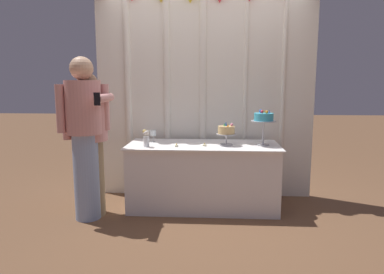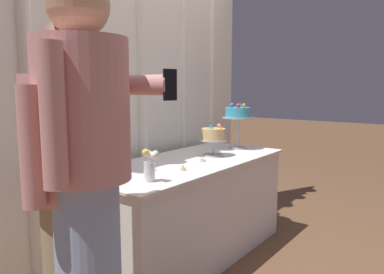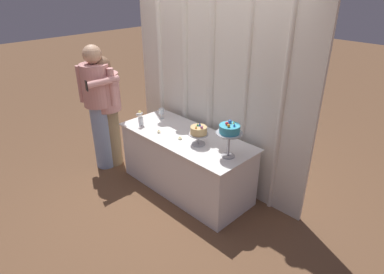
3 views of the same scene
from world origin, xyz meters
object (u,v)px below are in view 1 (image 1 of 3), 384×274
cake_display_nearleft (226,131)px  flower_vase (146,138)px  cake_display_nearright (264,119)px  tealight_far_left (177,146)px  cake_table (203,176)px  tealight_near_left (205,145)px  guest_girl_blue_dress (90,140)px  guest_man_pink_jacket (84,133)px  wine_glass (153,133)px

cake_display_nearleft → flower_vase: cake_display_nearleft is taller
cake_display_nearright → tealight_far_left: cake_display_nearright is taller
cake_display_nearleft → tealight_far_left: 0.58m
cake_table → tealight_near_left: 0.40m
cake_display_nearleft → guest_girl_blue_dress: guest_girl_blue_dress is taller
tealight_far_left → tealight_near_left: size_ratio=0.80×
cake_display_nearleft → guest_man_pink_jacket: size_ratio=0.16×
wine_glass → flower_vase: (-0.02, -0.34, -0.00)m
tealight_far_left → tealight_near_left: tealight_far_left is taller
cake_display_nearright → tealight_near_left: size_ratio=8.29×
tealight_far_left → guest_man_pink_jacket: (-0.94, -0.25, 0.17)m
tealight_far_left → guest_girl_blue_dress: size_ratio=0.03×
tealight_near_left → cake_table: bearing=99.8°
flower_vase → tealight_near_left: 0.65m
tealight_near_left → guest_man_pink_jacket: bearing=-165.9°
cake_display_nearleft → tealight_far_left: bearing=-166.8°
cake_display_nearright → guest_man_pink_jacket: size_ratio=0.24×
flower_vase → tealight_far_left: flower_vase is taller
cake_table → tealight_near_left: size_ratio=35.71×
flower_vase → guest_girl_blue_dress: guest_girl_blue_dress is taller
tealight_near_left → guest_girl_blue_dress: bearing=-170.4°
cake_table → guest_man_pink_jacket: 1.41m
cake_display_nearleft → guest_man_pink_jacket: 1.54m
cake_display_nearright → guest_girl_blue_dress: (-1.89, -0.30, -0.21)m
flower_vase → tealight_near_left: flower_vase is taller
cake_display_nearright → guest_man_pink_jacket: bearing=-168.1°
wine_glass → guest_girl_blue_dress: (-0.61, -0.45, -0.01)m
tealight_far_left → cake_display_nearright: bearing=9.1°
cake_display_nearleft → tealight_near_left: size_ratio=5.50×
cake_display_nearleft → cake_table: bearing=169.3°
flower_vase → guest_man_pink_jacket: bearing=-159.9°
flower_vase → guest_man_pink_jacket: guest_man_pink_jacket is taller
tealight_far_left → tealight_near_left: (0.31, 0.07, -0.00)m
guest_man_pink_jacket → tealight_near_left: bearing=14.1°
cake_display_nearright → cake_table: bearing=177.9°
flower_vase → guest_girl_blue_dress: (-0.59, -0.12, -0.01)m
wine_glass → tealight_near_left: 0.68m
cake_table → flower_vase: 0.81m
cake_table → guest_girl_blue_dress: 1.34m
tealight_near_left → cake_display_nearright: bearing=7.7°
flower_vase → guest_girl_blue_dress: bearing=-168.8°
wine_glass → cake_display_nearright: bearing=-7.0°
tealight_near_left → guest_girl_blue_dress: (-1.23, -0.21, 0.08)m
wine_glass → flower_vase: bearing=-92.9°
guest_girl_blue_dress → guest_man_pink_jacket: (-0.02, -0.11, 0.09)m
cake_table → cake_display_nearright: cake_display_nearright is taller
wine_glass → flower_vase: size_ratio=0.73×
wine_glass → cake_table: bearing=-12.3°
tealight_near_left → flower_vase: bearing=-171.9°
cake_display_nearright → wine_glass: cake_display_nearright is taller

